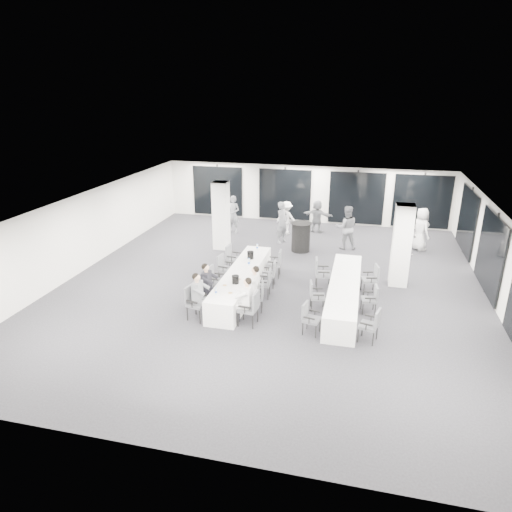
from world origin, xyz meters
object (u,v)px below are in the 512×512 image
at_px(chair_main_left_second, 204,292).
at_px(standing_guest_f, 317,214).
at_px(chair_main_left_fourth, 224,266).
at_px(standing_guest_a, 282,220).
at_px(banquet_table_side, 344,293).
at_px(chair_main_left_mid, 214,278).
at_px(chair_side_left_mid, 315,294).
at_px(standing_guest_g, 233,212).
at_px(banquet_table_main, 242,282).
at_px(chair_main_right_mid, 265,281).
at_px(standing_guest_c, 287,216).
at_px(chair_side_right_far, 372,277).
at_px(standing_guest_e, 421,226).
at_px(chair_main_right_second, 258,295).
at_px(ice_bucket_far, 250,255).
at_px(ice_bucket_near, 235,279).
at_px(chair_main_right_near, 251,306).
at_px(standing_guest_b, 346,225).
at_px(standing_guest_h, 408,233).
at_px(chair_side_left_far, 321,271).
at_px(chair_side_left_near, 309,316).
at_px(standing_guest_d, 401,224).
at_px(chair_main_right_fourth, 271,272).
at_px(chair_main_left_far, 232,256).
at_px(chair_side_right_mid, 372,297).
at_px(cocktail_table, 301,237).
at_px(chair_main_left_near, 195,300).

height_order(chair_main_left_second, standing_guest_f, standing_guest_f).
bearing_deg(chair_main_left_fourth, standing_guest_a, 175.16).
relative_size(banquet_table_side, chair_main_left_mid, 5.34).
distance_m(chair_side_left_mid, standing_guest_g, 8.41).
distance_m(banquet_table_main, chair_main_right_mid, 0.86).
relative_size(chair_side_left_mid, standing_guest_c, 0.53).
relative_size(chair_side_right_far, standing_guest_e, 0.48).
relative_size(standing_guest_f, standing_guest_g, 0.89).
relative_size(chair_main_right_second, ice_bucket_far, 3.49).
xyz_separation_m(banquet_table_side, ice_bucket_far, (-3.31, 1.31, 0.51)).
bearing_deg(ice_bucket_near, chair_main_right_near, -54.98).
xyz_separation_m(standing_guest_b, standing_guest_h, (2.46, 0.01, -0.18)).
bearing_deg(chair_main_left_mid, chair_side_left_mid, 88.14).
bearing_deg(chair_main_right_second, chair_side_left_far, -48.34).
xyz_separation_m(chair_side_left_near, standing_guest_d, (2.83, 8.59, 0.38)).
xyz_separation_m(chair_main_right_fourth, standing_guest_f, (0.81, 6.61, 0.35)).
distance_m(chair_main_left_far, chair_side_right_mid, 5.45).
height_order(chair_main_right_mid, standing_guest_a, standing_guest_a).
xyz_separation_m(chair_main_right_second, standing_guest_f, (0.81, 8.42, 0.34)).
xyz_separation_m(chair_main_right_second, ice_bucket_near, (-0.75, 0.16, 0.35)).
relative_size(chair_main_left_fourth, ice_bucket_far, 3.61).
bearing_deg(standing_guest_c, standing_guest_a, 103.29).
height_order(chair_main_left_second, chair_main_left_fourth, chair_main_left_fourth).
height_order(chair_main_left_second, chair_main_right_fourth, chair_main_right_fourth).
relative_size(cocktail_table, chair_side_right_mid, 1.39).
height_order(standing_guest_d, ice_bucket_far, standing_guest_d).
bearing_deg(chair_main_left_second, chair_side_right_mid, 112.46).
relative_size(chair_main_right_mid, chair_side_right_far, 0.98).
distance_m(cocktail_table, standing_guest_g, 3.90).
xyz_separation_m(chair_main_right_mid, standing_guest_h, (4.70, 5.37, 0.33)).
relative_size(chair_main_left_far, standing_guest_f, 0.56).
height_order(chair_side_right_far, standing_guest_e, standing_guest_e).
relative_size(chair_main_left_far, standing_guest_d, 0.55).
height_order(chair_side_left_mid, ice_bucket_far, ice_bucket_far).
relative_size(chair_main_right_second, standing_guest_d, 0.52).
bearing_deg(chair_main_right_near, chair_main_left_far, 28.70).
relative_size(chair_main_left_second, standing_guest_d, 0.50).
relative_size(chair_main_left_second, ice_bucket_far, 3.39).
xyz_separation_m(chair_main_right_mid, chair_side_right_mid, (3.31, -0.32, -0.04)).
bearing_deg(standing_guest_h, chair_side_right_mid, 132.76).
relative_size(standing_guest_b, ice_bucket_far, 7.94).
distance_m(chair_main_right_second, chair_side_right_far, 3.93).
relative_size(chair_main_right_near, chair_main_right_fourth, 1.15).
height_order(cocktail_table, ice_bucket_far, cocktail_table).
relative_size(chair_main_right_fourth, standing_guest_e, 0.45).
xyz_separation_m(banquet_table_main, standing_guest_b, (3.07, 5.20, 0.67)).
relative_size(cocktail_table, chair_main_left_far, 1.24).
height_order(banquet_table_side, chair_main_left_near, chair_main_left_near).
height_order(chair_main_right_second, standing_guest_a, standing_guest_a).
bearing_deg(chair_main_left_second, standing_guest_g, -157.28).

